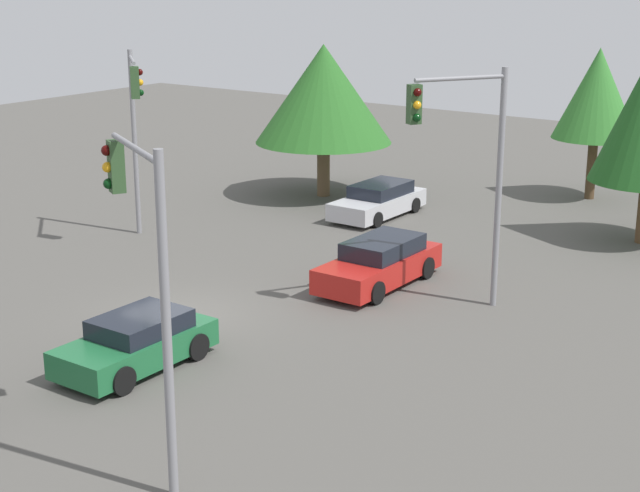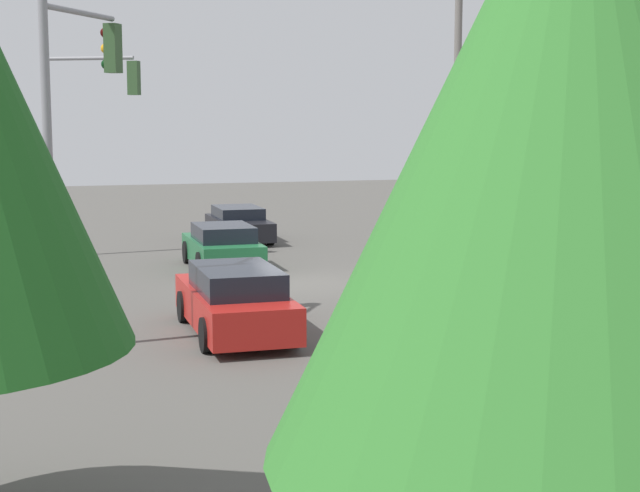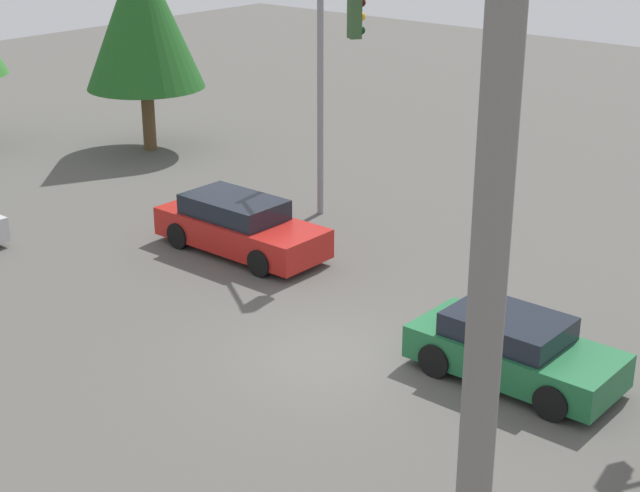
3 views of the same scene
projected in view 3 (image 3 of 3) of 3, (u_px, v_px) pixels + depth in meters
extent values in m
plane|color=#54514C|center=(330.00, 358.00, 20.20)|extent=(80.00, 80.00, 0.00)
cube|color=#1E6638|center=(515.00, 355.00, 19.17)|extent=(4.11, 1.84, 0.68)
cube|color=black|center=(508.00, 326.00, 19.08)|extent=(2.26, 1.62, 0.46)
cylinder|color=black|center=(595.00, 368.00, 19.08)|extent=(0.70, 0.22, 0.70)
cylinder|color=black|center=(552.00, 402.00, 17.84)|extent=(0.70, 0.22, 0.70)
cylinder|color=black|center=(482.00, 330.00, 20.62)|extent=(0.70, 0.22, 0.70)
cylinder|color=black|center=(435.00, 360.00, 19.38)|extent=(0.70, 0.22, 0.70)
cube|color=red|center=(241.00, 232.00, 25.55)|extent=(4.80, 1.81, 0.75)
cube|color=black|center=(234.00, 207.00, 25.47)|extent=(2.64, 1.59, 0.52)
cylinder|color=black|center=(306.00, 244.00, 25.35)|extent=(0.70, 0.22, 0.70)
cylinder|color=black|center=(260.00, 263.00, 24.13)|extent=(0.70, 0.22, 0.70)
cylinder|color=black|center=(225.00, 219.00, 27.14)|extent=(0.70, 0.22, 0.70)
cylinder|color=black|center=(179.00, 235.00, 25.92)|extent=(0.70, 0.22, 0.70)
cylinder|color=gray|center=(320.00, 97.00, 27.40)|extent=(0.18, 0.18, 6.90)
cube|color=#2D4C28|center=(355.00, 17.00, 24.00)|extent=(0.44, 0.42, 1.05)
sphere|color=#360503|center=(361.00, 2.00, 23.93)|extent=(0.22, 0.22, 0.22)
sphere|color=orange|center=(361.00, 16.00, 24.05)|extent=(0.22, 0.22, 0.22)
sphere|color=black|center=(361.00, 30.00, 24.17)|extent=(0.22, 0.22, 0.22)
cylinder|color=slate|center=(481.00, 377.00, 7.25)|extent=(0.28, 0.28, 11.87)
cylinder|color=brown|center=(149.00, 119.00, 34.74)|extent=(0.46, 0.46, 2.25)
cone|color=#1E561E|center=(142.00, 15.00, 33.44)|extent=(4.12, 4.12, 4.97)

